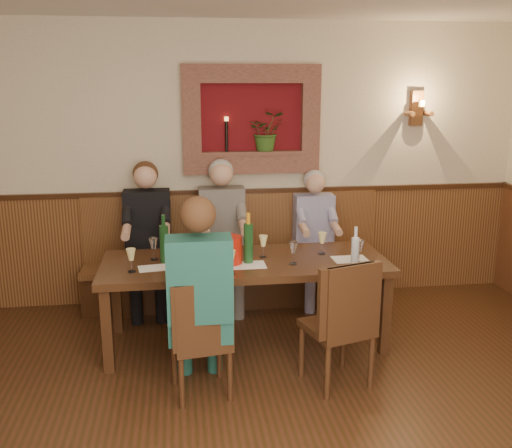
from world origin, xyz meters
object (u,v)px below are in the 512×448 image
at_px(dining_table, 245,269).
at_px(water_bottle, 355,252).
at_px(chair_near_right, 338,348).
at_px(person_bench_right, 315,250).
at_px(wine_bottle_green_b, 164,243).
at_px(spittoon_bucket, 230,250).
at_px(chair_near_left, 202,360).
at_px(person_bench_mid, 223,248).
at_px(bench, 234,272).
at_px(person_bench_left, 148,251).
at_px(wine_bottle_green_a, 248,242).
at_px(person_chair_front, 200,313).

xyz_separation_m(dining_table, water_bottle, (0.85, -0.34, 0.21)).
distance_m(dining_table, chair_near_right, 1.06).
xyz_separation_m(dining_table, person_bench_right, (0.81, 0.84, -0.11)).
bearing_deg(wine_bottle_green_b, spittoon_bucket, -11.30).
distance_m(chair_near_left, person_bench_right, 2.07).
height_order(spittoon_bucket, water_bottle, water_bottle).
distance_m(chair_near_left, chair_near_right, 1.01).
relative_size(chair_near_left, person_bench_mid, 0.61).
xyz_separation_m(chair_near_left, chair_near_right, (1.01, 0.01, 0.02)).
bearing_deg(bench, dining_table, -90.00).
bearing_deg(water_bottle, chair_near_left, -160.22).
distance_m(dining_table, spittoon_bucket, 0.24).
distance_m(spittoon_bucket, water_bottle, 1.02).
relative_size(person_bench_left, wine_bottle_green_a, 3.48).
distance_m(person_bench_right, spittoon_bucket, 1.34).
relative_size(bench, spittoon_bucket, 13.01).
bearing_deg(dining_table, bench, 90.00).
distance_m(dining_table, chair_near_left, 0.99).
height_order(bench, spittoon_bucket, bench).
xyz_separation_m(spittoon_bucket, water_bottle, (0.98, -0.28, 0.02)).
bearing_deg(chair_near_right, person_bench_left, 114.68).
distance_m(bench, wine_bottle_green_b, 1.27).
distance_m(chair_near_right, spittoon_bucket, 1.18).
bearing_deg(spittoon_bucket, wine_bottle_green_a, -1.77).
distance_m(person_bench_left, person_chair_front, 1.67).
distance_m(bench, person_bench_right, 0.85).
height_order(bench, water_bottle, bench).
height_order(chair_near_left, water_bottle, water_bottle).
height_order(wine_bottle_green_a, wine_bottle_green_b, wine_bottle_green_a).
distance_m(person_bench_mid, person_bench_right, 0.94).
relative_size(dining_table, person_chair_front, 1.62).
distance_m(wine_bottle_green_a, wine_bottle_green_b, 0.70).
height_order(wine_bottle_green_a, water_bottle, wine_bottle_green_a).
xyz_separation_m(person_bench_right, water_bottle, (0.03, -1.18, 0.33)).
bearing_deg(bench, person_chair_front, -103.61).
relative_size(dining_table, chair_near_left, 2.65).
relative_size(person_bench_mid, spittoon_bucket, 6.46).
xyz_separation_m(chair_near_left, person_chair_front, (-0.00, 0.02, 0.35)).
relative_size(chair_near_left, wine_bottle_green_a, 2.14).
bearing_deg(spittoon_bucket, water_bottle, -15.97).
bearing_deg(bench, person_bench_right, -7.29).
distance_m(dining_table, bench, 1.01).
xyz_separation_m(chair_near_left, wine_bottle_green_b, (-0.26, 0.84, 0.65)).
distance_m(chair_near_left, spittoon_bucket, 0.99).
bearing_deg(bench, chair_near_left, -103.35).
bearing_deg(person_bench_left, wine_bottle_green_b, -77.38).
bearing_deg(chair_near_right, spittoon_bucket, 118.40).
height_order(person_bench_left, wine_bottle_green_a, person_bench_left).
distance_m(bench, chair_near_left, 1.79).
xyz_separation_m(dining_table, person_bench_mid, (-0.12, 0.84, -0.06)).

